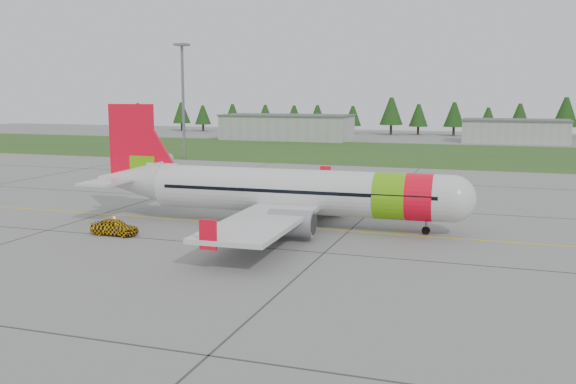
% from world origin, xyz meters
% --- Properties ---
extents(ground, '(320.00, 320.00, 0.00)m').
position_xyz_m(ground, '(0.00, 0.00, 0.00)').
color(ground, gray).
rests_on(ground, ground).
extents(aircraft, '(35.72, 32.80, 10.82)m').
position_xyz_m(aircraft, '(4.38, 8.60, 3.12)').
color(aircraft, silver).
rests_on(aircraft, ground).
extents(follow_me_car, '(1.39, 1.64, 4.07)m').
position_xyz_m(follow_me_car, '(-8.40, 0.32, 2.04)').
color(follow_me_car, yellow).
rests_on(follow_me_car, ground).
extents(service_van, '(1.72, 1.65, 4.38)m').
position_xyz_m(service_van, '(-32.79, 52.26, 2.19)').
color(service_van, silver).
rests_on(service_van, ground).
extents(grass_strip, '(320.00, 50.00, 0.03)m').
position_xyz_m(grass_strip, '(0.00, 82.00, 0.01)').
color(grass_strip, '#30561E').
rests_on(grass_strip, ground).
extents(taxi_guideline, '(120.00, 0.25, 0.02)m').
position_xyz_m(taxi_guideline, '(0.00, 8.00, 0.01)').
color(taxi_guideline, gold).
rests_on(taxi_guideline, ground).
extents(hangar_west, '(32.00, 14.00, 6.00)m').
position_xyz_m(hangar_west, '(-30.00, 110.00, 3.00)').
color(hangar_west, '#A8A8A3').
rests_on(hangar_west, ground).
extents(hangar_east, '(24.00, 12.00, 5.20)m').
position_xyz_m(hangar_east, '(25.00, 118.00, 2.60)').
color(hangar_east, '#A8A8A3').
rests_on(hangar_east, ground).
extents(floodlight_mast, '(0.50, 0.50, 20.00)m').
position_xyz_m(floodlight_mast, '(-32.00, 58.00, 10.00)').
color(floodlight_mast, slate).
rests_on(floodlight_mast, ground).
extents(treeline, '(160.00, 8.00, 10.00)m').
position_xyz_m(treeline, '(0.00, 138.00, 5.00)').
color(treeline, '#1C3F14').
rests_on(treeline, ground).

